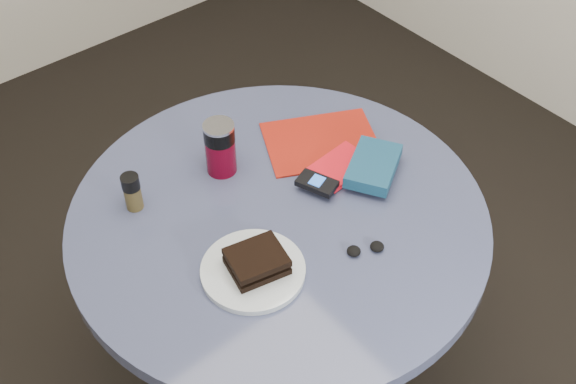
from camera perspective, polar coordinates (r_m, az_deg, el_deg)
ground at (r=2.31m, az=-0.59°, el=-14.49°), size 4.00×4.00×0.00m
table at (r=1.83m, az=-0.72°, el=-5.15°), size 1.00×1.00×0.75m
plate at (r=1.59m, az=-2.78°, el=-6.21°), size 0.28×0.28×0.01m
sandwich at (r=1.57m, az=-2.48°, el=-5.49°), size 0.14×0.13×0.04m
soda_can at (r=1.77m, az=-5.38°, el=3.50°), size 0.10×0.10×0.14m
pepper_grinder at (r=1.73m, az=-12.21°, el=0.02°), size 0.04×0.04×0.10m
magazine at (r=1.89m, az=2.64°, el=3.99°), size 0.35×0.32×0.01m
red_book at (r=1.81m, az=4.15°, el=2.03°), size 0.16×0.12×0.01m
novel at (r=1.79m, az=6.76°, el=2.07°), size 0.20×0.18×0.03m
mp3_player at (r=1.74m, az=2.30°, el=0.71°), size 0.08×0.11×0.02m
headphones at (r=1.63m, az=6.14°, el=-4.48°), size 0.09×0.07×0.02m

